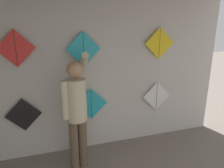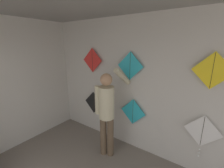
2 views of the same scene
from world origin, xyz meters
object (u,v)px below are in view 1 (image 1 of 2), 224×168
shopkeeper (76,107)px  kite_2 (157,98)px  kite_4 (83,49)px  kite_0 (24,115)px  kite_1 (91,104)px  kite_3 (16,48)px  kite_5 (160,43)px

shopkeeper → kite_2: shopkeeper is taller
shopkeeper → kite_4: bearing=45.9°
kite_0 → kite_2: size_ratio=0.73×
shopkeeper → kite_1: (0.32, 0.48, -0.18)m
shopkeeper → kite_3: size_ratio=3.26×
kite_4 → kite_5: size_ratio=1.00×
shopkeeper → kite_0: (-0.79, 0.48, -0.23)m
shopkeeper → kite_4: 0.95m
kite_3 → kite_5: 2.38m
kite_4 → kite_2: bearing=-0.0°
kite_0 → kite_3: (0.01, 0.00, 1.07)m
shopkeeper → kite_4: size_ratio=3.26×
shopkeeper → kite_1: 0.61m
shopkeeper → kite_5: bearing=-2.5°
kite_2 → kite_5: size_ratio=1.37×
kite_2 → kite_3: bearing=180.0°
shopkeeper → kite_2: (1.60, 0.48, -0.21)m
kite_2 → kite_4: kite_4 is taller
kite_3 → shopkeeper: bearing=-31.5°
kite_0 → kite_4: size_ratio=1.00×
kite_1 → kite_2: kite_2 is taller
kite_1 → kite_5: kite_5 is taller
shopkeeper → kite_0: 0.96m
kite_3 → kite_4: (1.01, 0.00, -0.05)m
kite_0 → kite_1: kite_1 is taller
kite_5 → shopkeeper: bearing=-163.2°
kite_2 → shopkeeper: bearing=-163.3°
kite_0 → kite_1: size_ratio=1.00×
kite_1 → kite_3: size_ratio=1.00×
kite_4 → kite_3: bearing=180.0°
kite_5 → kite_2: bearing=-5.9°
kite_0 → shopkeeper: bearing=-31.2°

